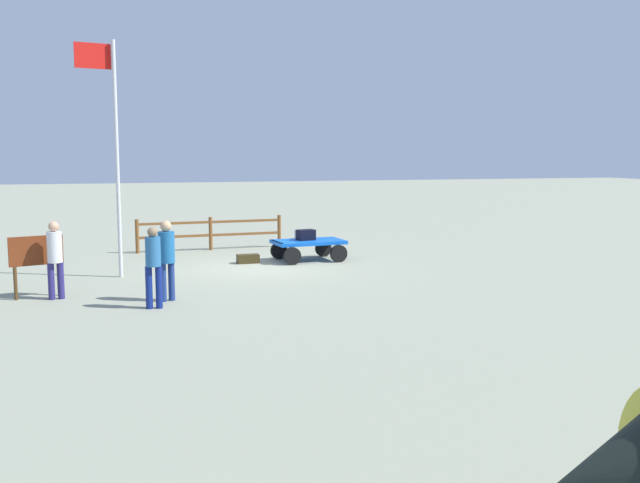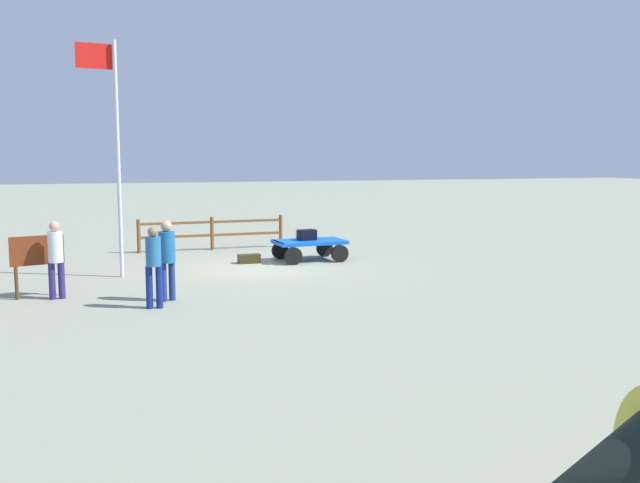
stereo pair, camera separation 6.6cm
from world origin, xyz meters
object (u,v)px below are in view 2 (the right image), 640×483
object	(u,v)px
worker_trailing	(154,262)
suitcase_navy	(307,234)
luggage_cart	(309,245)
suitcase_olive	(249,259)
signboard	(37,256)
flagpole	(113,138)
worker_lead	(167,254)
worker_supervisor	(56,255)
suitcase_maroon	(307,235)

from	to	relation	value
worker_trailing	suitcase_navy	bearing A→B (deg)	-129.67
luggage_cart	suitcase_olive	world-z (taller)	luggage_cart
signboard	flagpole	bearing A→B (deg)	-127.74
suitcase_olive	signboard	xyz separation A→B (m)	(5.41, 3.56, 0.80)
flagpole	signboard	xyz separation A→B (m)	(1.71, 2.21, -2.62)
suitcase_navy	flagpole	bearing A→B (deg)	17.86
luggage_cart	worker_lead	xyz separation A→B (m)	(4.49, 4.73, 0.57)
worker_supervisor	signboard	size ratio (longest dim) A/B	1.24
flagpole	luggage_cart	bearing A→B (deg)	-166.48
worker_trailing	flagpole	distance (m)	4.89
suitcase_olive	worker_trailing	bearing A→B (deg)	60.99
suitcase_olive	suitcase_navy	bearing A→B (deg)	-166.54
luggage_cart	worker_trailing	world-z (taller)	worker_trailing
suitcase_maroon	suitcase_olive	world-z (taller)	suitcase_maroon
worker_trailing	flagpole	xyz separation A→B (m)	(0.69, -4.09, 2.59)
suitcase_maroon	flagpole	size ratio (longest dim) A/B	0.10
suitcase_olive	worker_trailing	distance (m)	6.27
luggage_cart	worker_trailing	xyz separation A→B (m)	(4.82, 5.41, 0.50)
suitcase_navy	suitcase_olive	xyz separation A→B (m)	(1.86, 0.45, -0.61)
worker_lead	worker_trailing	bearing A→B (deg)	64.62
suitcase_olive	flagpole	xyz separation A→B (m)	(3.70, 1.35, 3.42)
suitcase_navy	worker_lead	size ratio (longest dim) A/B	0.35
flagpole	signboard	size ratio (longest dim) A/B	4.34
worker_trailing	signboard	distance (m)	3.05
suitcase_olive	worker_supervisor	size ratio (longest dim) A/B	0.38
suitcase_maroon	signboard	distance (m)	8.01
worker_trailing	suitcase_olive	bearing A→B (deg)	-119.01
flagpole	signboard	world-z (taller)	flagpole
flagpole	suitcase_olive	bearing A→B (deg)	-160.01
worker_trailing	worker_supervisor	bearing A→B (deg)	-38.43
suitcase_olive	worker_supervisor	world-z (taller)	worker_supervisor
suitcase_navy	flagpole	size ratio (longest dim) A/B	0.10
luggage_cart	worker_trailing	bearing A→B (deg)	48.34
luggage_cart	signboard	bearing A→B (deg)	26.10
worker_lead	signboard	world-z (taller)	worker_lead
suitcase_navy	worker_lead	xyz separation A→B (m)	(4.55, 5.20, 0.29)
suitcase_maroon	worker_trailing	world-z (taller)	worker_trailing
suitcase_navy	worker_lead	distance (m)	6.92
suitcase_maroon	worker_trailing	xyz separation A→B (m)	(4.77, 5.46, 0.20)
suitcase_maroon	worker_supervisor	distance (m)	7.80
worker_lead	flagpole	xyz separation A→B (m)	(1.01, -3.41, 2.52)
worker_lead	suitcase_navy	bearing A→B (deg)	-131.22
flagpole	worker_trailing	bearing A→B (deg)	99.52
worker_trailing	worker_supervisor	distance (m)	2.54
suitcase_olive	signboard	world-z (taller)	signboard
luggage_cart	suitcase_maroon	world-z (taller)	suitcase_maroon
suitcase_maroon	flagpole	world-z (taller)	flagpole
suitcase_olive	worker_lead	distance (m)	5.54
worker_lead	flagpole	size ratio (longest dim) A/B	0.29
worker_supervisor	signboard	distance (m)	0.51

